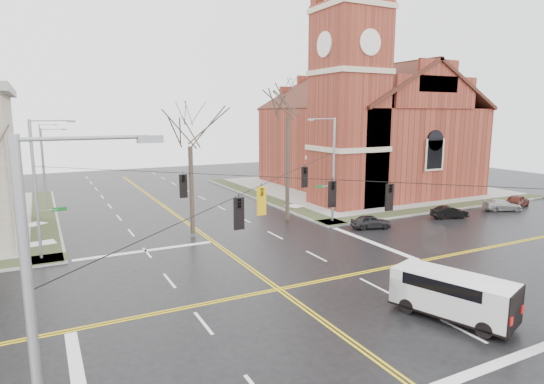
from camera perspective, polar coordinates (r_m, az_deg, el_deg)
name	(u,v)px	position (r m, az deg, el deg)	size (l,w,h in m)	color
ground	(279,289)	(25.44, 0.85, -12.10)	(120.00, 120.00, 0.00)	black
sidewalks	(279,288)	(25.41, 0.85, -11.94)	(80.00, 80.00, 0.17)	gray
road_markings	(279,289)	(25.44, 0.85, -12.09)	(100.00, 100.00, 0.01)	gold
church	(361,122)	(58.03, 11.11, 8.61)	(24.28, 27.48, 27.50)	maroon
signal_pole_ne	(332,167)	(39.60, 7.52, 3.16)	(2.75, 0.22, 9.00)	gray
signal_pole_nw	(38,186)	(32.63, -27.28, 0.72)	(2.75, 0.22, 9.00)	gray
signal_pole_sw	(45,351)	(10.37, -26.64, -17.37)	(2.75, 0.22, 9.00)	gray
span_wires	(279,177)	(23.83, 0.89, 1.86)	(23.02, 23.02, 0.03)	black
traffic_signals	(285,193)	(23.37, 1.65, -0.16)	(8.21, 8.26, 1.30)	black
streetlight_north_a	(45,166)	(49.07, -26.55, 2.92)	(2.30, 0.20, 8.00)	gray
streetlight_north_b	(43,151)	(69.00, -26.84, 4.61)	(2.30, 0.20, 8.00)	gray
cargo_van	(448,292)	(23.36, 21.22, -11.59)	(3.85, 5.87, 2.09)	white
parked_car_a	(371,222)	(38.90, 12.30, -3.66)	(1.35, 3.35, 1.14)	black
parked_car_b	(450,212)	(44.81, 21.39, -2.37)	(1.16, 3.33, 1.10)	black
parked_car_c	(502,205)	(50.38, 26.93, -1.49)	(1.51, 3.70, 1.08)	#A9A9AB
parked_car_d	(517,201)	(53.01, 28.40, -0.95)	(1.55, 3.86, 1.32)	#501E17
tree_nw_near	(190,141)	(35.22, -10.25, 6.37)	(4.00, 4.00, 10.30)	#332820
tree_ne	(288,110)	(39.64, 2.00, 10.29)	(4.00, 4.00, 13.60)	#332820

